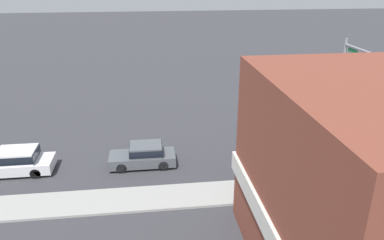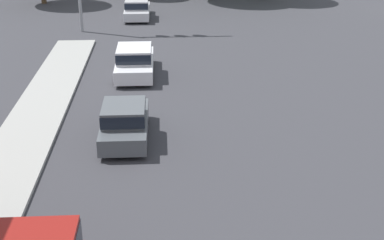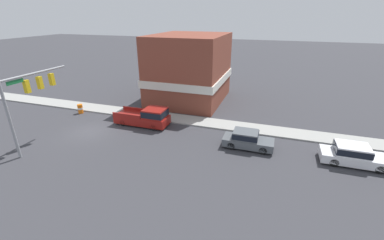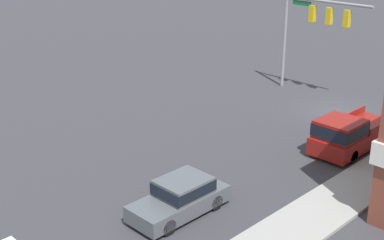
{
  "view_description": "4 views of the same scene",
  "coord_description": "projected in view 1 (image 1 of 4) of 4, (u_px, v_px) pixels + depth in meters",
  "views": [
    {
      "loc": [
        -23.68,
        14.62,
        11.91
      ],
      "look_at": [
        -0.28,
        11.66,
        2.49
      ],
      "focal_mm": 35.0,
      "sensor_mm": 36.0,
      "label": 1
    },
    {
      "loc": [
        -0.19,
        -4.42,
        9.1
      ],
      "look_at": [
        0.69,
        10.42,
        2.71
      ],
      "focal_mm": 50.0,
      "sensor_mm": 36.0,
      "label": 2
    },
    {
      "loc": [
        18.38,
        16.75,
        10.77
      ],
      "look_at": [
        -1.08,
        10.24,
        2.18
      ],
      "focal_mm": 24.0,
      "sensor_mm": 36.0,
      "label": 3
    },
    {
      "loc": [
        -15.4,
        28.01,
        11.32
      ],
      "look_at": [
        1.36,
        11.32,
        2.23
      ],
      "focal_mm": 50.0,
      "sensor_mm": 36.0,
      "label": 4
    }
  ],
  "objects": [
    {
      "name": "car_lead",
      "position": [
        144.0,
        155.0,
        24.33
      ],
      "size": [
        1.79,
        4.26,
        1.5
      ],
      "color": "black",
      "rests_on": "ground"
    },
    {
      "name": "pickup_truck_parked",
      "position": [
        306.0,
        154.0,
        24.06
      ],
      "size": [
        2.1,
        5.57,
        1.91
      ],
      "color": "black",
      "rests_on": "ground"
    },
    {
      "name": "ground_plane",
      "position": [
        346.0,
        142.0,
        27.94
      ],
      "size": [
        200.0,
        200.0,
        0.0
      ],
      "primitive_type": "plane",
      "color": "#38383D"
    },
    {
      "name": "corner_brick_building",
      "position": [
        382.0,
        196.0,
        14.04
      ],
      "size": [
        10.88,
        8.97,
        8.36
      ],
      "color": "brown",
      "rests_on": "ground"
    },
    {
      "name": "near_signal_assembly",
      "position": [
        357.0,
        66.0,
        29.72
      ],
      "size": [
        6.31,
        0.49,
        6.72
      ],
      "color": "gray",
      "rests_on": "ground"
    },
    {
      "name": "car_second_ahead",
      "position": [
        15.0,
        161.0,
        23.45
      ],
      "size": [
        1.94,
        4.83,
        1.58
      ],
      "color": "black",
      "rests_on": "ground"
    }
  ]
}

